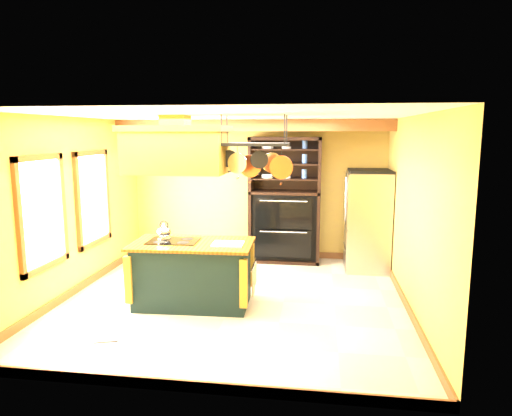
% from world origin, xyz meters
% --- Properties ---
extents(floor, '(5.00, 5.00, 0.00)m').
position_xyz_m(floor, '(0.00, 0.00, 0.00)').
color(floor, beige).
rests_on(floor, ground).
extents(ceiling, '(5.00, 5.00, 0.00)m').
position_xyz_m(ceiling, '(0.00, 0.00, 2.70)').
color(ceiling, white).
rests_on(ceiling, wall_back).
extents(wall_back, '(5.00, 0.02, 2.70)m').
position_xyz_m(wall_back, '(0.00, 2.50, 1.35)').
color(wall_back, '#C29747').
rests_on(wall_back, floor).
extents(wall_front, '(5.00, 0.02, 2.70)m').
position_xyz_m(wall_front, '(0.00, -2.50, 1.35)').
color(wall_front, '#C29747').
rests_on(wall_front, floor).
extents(wall_left, '(0.02, 5.00, 2.70)m').
position_xyz_m(wall_left, '(-2.50, 0.00, 1.35)').
color(wall_left, '#C29747').
rests_on(wall_left, floor).
extents(wall_right, '(0.02, 5.00, 2.70)m').
position_xyz_m(wall_right, '(2.50, 0.00, 1.35)').
color(wall_right, '#C29747').
rests_on(wall_right, floor).
extents(ceiling_beam, '(5.00, 0.15, 0.20)m').
position_xyz_m(ceiling_beam, '(0.00, 1.70, 2.59)').
color(ceiling_beam, brown).
rests_on(ceiling_beam, ceiling).
extents(window_near, '(0.06, 1.06, 1.56)m').
position_xyz_m(window_near, '(-2.47, -0.80, 1.40)').
color(window_near, brown).
rests_on(window_near, wall_left).
extents(window_far, '(0.06, 1.06, 1.56)m').
position_xyz_m(window_far, '(-2.47, 0.60, 1.40)').
color(window_far, brown).
rests_on(window_far, wall_left).
extents(kitchen_island, '(1.75, 1.02, 1.11)m').
position_xyz_m(kitchen_island, '(-0.55, -0.26, 0.47)').
color(kitchen_island, '#13252C').
rests_on(kitchen_island, floor).
extents(range_hood, '(1.45, 0.82, 0.80)m').
position_xyz_m(range_hood, '(-0.75, -0.26, 2.25)').
color(range_hood, '#B38A2C').
rests_on(range_hood, ceiling).
extents(pot_rack, '(1.02, 0.46, 0.85)m').
position_xyz_m(pot_rack, '(0.36, -0.26, 2.18)').
color(pot_rack, black).
rests_on(pot_rack, ceiling).
extents(refrigerator, '(0.77, 0.91, 1.77)m').
position_xyz_m(refrigerator, '(2.10, 1.90, 0.86)').
color(refrigerator, '#9CA0A5').
rests_on(refrigerator, floor).
extents(hutch, '(1.35, 0.61, 2.39)m').
position_xyz_m(hutch, '(0.58, 2.24, 0.91)').
color(hutch, black).
rests_on(hutch, floor).
extents(floor_register, '(0.30, 0.20, 0.01)m').
position_xyz_m(floor_register, '(-1.27, -1.56, 0.01)').
color(floor_register, black).
rests_on(floor_register, floor).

